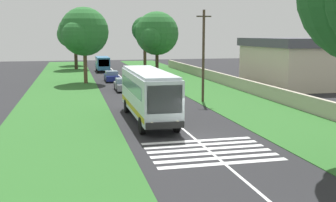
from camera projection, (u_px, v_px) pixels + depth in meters
ground at (194, 138)px, 25.27m from camera, size 160.00×160.00×0.00m
grass_verge_left at (62, 103)px, 37.82m from camera, size 120.00×8.00×0.04m
grass_verge_right at (228, 97)px, 41.54m from camera, size 120.00×8.00×0.04m
centre_line at (149, 100)px, 39.68m from camera, size 110.00×0.16×0.01m
coach_bus at (148, 92)px, 29.99m from camera, size 11.16×2.62×3.73m
zebra_crossing at (209, 151)px, 22.43m from camera, size 4.95×6.80×0.01m
trailing_car_0 at (123, 85)px, 46.53m from camera, size 4.30×1.78×1.43m
trailing_car_1 at (112, 76)px, 55.83m from camera, size 4.30×1.78×1.43m
trailing_car_2 at (131, 71)px, 63.32m from camera, size 4.30×1.78×1.43m
trailing_minibus_0 at (103, 63)px, 70.44m from camera, size 6.00×2.14×2.53m
roadside_tree_left_0 at (83, 33)px, 52.49m from camera, size 7.26×6.25×9.80m
roadside_tree_left_1 at (74, 33)px, 74.05m from camera, size 7.82×6.23×9.83m
roadside_tree_left_2 at (74, 38)px, 83.46m from camera, size 6.40×5.32×8.42m
roadside_tree_right_0 at (156, 34)px, 64.33m from camera, size 7.57×6.84×9.90m
roadside_tree_right_1 at (144, 31)px, 74.91m from camera, size 5.74×4.84×9.58m
utility_pole at (203, 55)px, 38.10m from camera, size 0.24×1.40×8.54m
roadside_wall at (240, 84)px, 47.00m from camera, size 70.00×0.40×1.35m
roadside_building at (291, 62)px, 50.15m from camera, size 13.56×8.73×5.90m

